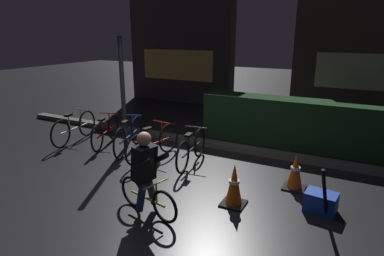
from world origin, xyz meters
name	(u,v)px	position (x,y,z in m)	size (l,w,h in m)	color
ground_plane	(166,184)	(0.00, 0.00, 0.00)	(40.00, 40.00, 0.00)	black
sidewalk_curb	(216,144)	(0.00, 2.20, 0.06)	(12.00, 0.24, 0.12)	#56544F
hedge_row	(306,124)	(1.80, 3.10, 0.55)	(4.80, 0.70, 1.10)	#19381C
storefront_left	(180,40)	(-3.36, 6.50, 2.27)	(4.14, 0.54, 4.57)	#383330
storefront_right	(383,37)	(3.20, 7.20, 2.42)	(5.08, 0.54, 4.87)	#42382D
street_post	(123,94)	(-1.83, 1.20, 1.25)	(0.10, 0.10, 2.49)	#2D2D33
parked_bike_leftmost	(74,128)	(-3.21, 1.00, 0.34)	(0.46, 1.62, 0.75)	black
parked_bike_left_mid	(106,131)	(-2.37, 1.15, 0.33)	(0.58, 1.48, 0.72)	black
parked_bike_center_left	(129,136)	(-1.63, 1.07, 0.35)	(0.57, 1.61, 0.77)	black
parked_bike_center_right	(154,143)	(-0.87, 0.93, 0.34)	(0.46, 1.61, 0.75)	black
parked_bike_right_mid	(192,149)	(-0.03, 1.03, 0.33)	(0.46, 1.55, 0.72)	black
traffic_cone_near	(234,185)	(1.29, -0.10, 0.32)	(0.36, 0.36, 0.67)	black
traffic_cone_far	(295,171)	(2.01, 0.89, 0.31)	(0.36, 0.36, 0.64)	black
blue_crate	(321,202)	(2.50, 0.30, 0.15)	(0.44, 0.32, 0.30)	#193DB7
cyclist	(147,173)	(0.25, -0.90, 0.63)	(1.17, 0.60, 1.25)	black
closed_umbrella	(325,194)	(2.55, 0.05, 0.41)	(0.05, 0.05, 0.85)	black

